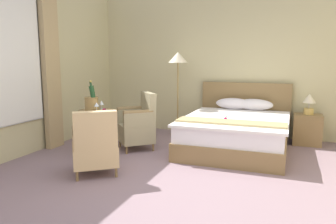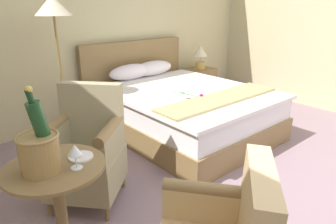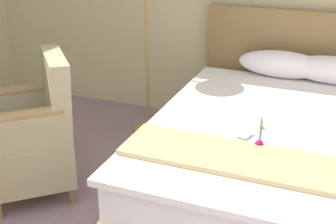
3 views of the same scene
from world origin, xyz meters
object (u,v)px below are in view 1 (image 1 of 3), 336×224
bed (237,131)px  bedside_lamp (309,102)px  wine_glass_near_edge (102,103)px  snack_plate (104,110)px  armchair_facing_bed (95,146)px  floor_lamp_brass (178,64)px  champagne_bucket (92,102)px  armchair_by_window (138,124)px  wine_glass_near_bucket (97,105)px  side_table_round (97,130)px  nightstand (307,129)px

bed → bedside_lamp: 1.47m
wine_glass_near_edge → snack_plate: (0.16, -0.18, -0.09)m
bed → armchair_facing_bed: bed is taller
floor_lamp_brass → wine_glass_near_edge: 1.88m
champagne_bucket → armchair_by_window: bearing=48.7°
snack_plate → armchair_by_window: (0.31, 0.60, -0.32)m
snack_plate → armchair_facing_bed: bearing=-67.4°
bedside_lamp → wine_glass_near_edge: bedside_lamp is taller
floor_lamp_brass → wine_glass_near_bucket: floor_lamp_brass is taller
wine_glass_near_bucket → armchair_by_window: size_ratio=0.15×
side_table_round → wine_glass_near_edge: size_ratio=5.39×
wine_glass_near_bucket → snack_plate: 0.16m
nightstand → bedside_lamp: bedside_lamp is taller
bed → armchair_by_window: bed is taller
armchair_by_window → wine_glass_near_edge: bearing=-138.6°
bedside_lamp → armchair_facing_bed: (-2.74, -2.72, -0.39)m
bed → wine_glass_near_edge: size_ratio=15.99×
nightstand → floor_lamp_brass: 2.72m
floor_lamp_brass → wine_glass_near_edge: size_ratio=12.30×
nightstand → armchair_by_window: size_ratio=0.57×
bedside_lamp → side_table_round: bedside_lamp is taller
side_table_round → wine_glass_near_edge: bearing=91.6°
bed → wine_glass_near_bucket: 2.41m
floor_lamp_brass → armchair_by_window: (-0.31, -1.19, -1.01)m
armchair_by_window → armchair_facing_bed: (0.02, -1.38, -0.03)m
bed → floor_lamp_brass: floor_lamp_brass is taller
armchair_by_window → armchair_facing_bed: bearing=-89.2°
champagne_bucket → wine_glass_near_edge: champagne_bucket is taller
bedside_lamp → armchair_facing_bed: size_ratio=0.42×
wine_glass_near_edge → bedside_lamp: bearing=28.6°
side_table_round → armchair_facing_bed: armchair_facing_bed is taller
side_table_round → wine_glass_near_bucket: size_ratio=5.14×
floor_lamp_brass → armchair_by_window: 1.59m
bed → wine_glass_near_edge: (-2.06, -1.00, 0.51)m
nightstand → bedside_lamp: size_ratio=1.49×
bedside_lamp → bed: bearing=-146.9°
nightstand → wine_glass_near_edge: size_ratio=4.09×
wine_glass_near_edge → armchair_by_window: (0.47, 0.41, -0.40)m
floor_lamp_brass → champagne_bucket: size_ratio=3.53×
wine_glass_near_edge → armchair_facing_bed: size_ratio=0.15×
nightstand → armchair_facing_bed: 3.87m
armchair_by_window → champagne_bucket: bearing=-131.3°
bedside_lamp → wine_glass_near_bucket: bearing=-146.9°
nightstand → bedside_lamp: 0.51m
floor_lamp_brass → side_table_round: 2.19m
bed → nightstand: size_ratio=3.91×
nightstand → armchair_facing_bed: bearing=-135.2°
wine_glass_near_edge → floor_lamp_brass: bearing=64.1°
armchair_facing_bed → wine_glass_near_edge: bearing=116.6°
side_table_round → armchair_by_window: armchair_by_window is taller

